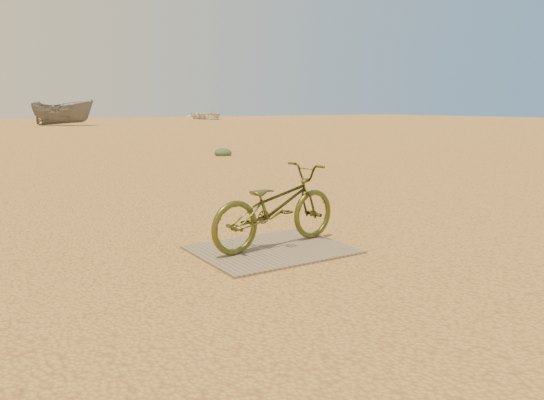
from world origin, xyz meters
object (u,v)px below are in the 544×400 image
boat_mid_right (63,113)px  boat_far_right (207,115)px  plywood_board (272,250)px  bicycle (275,206)px

boat_mid_right → boat_far_right: (16.35, 10.02, -0.43)m
plywood_board → boat_mid_right: (5.28, 36.83, 0.91)m
bicycle → boat_far_right: (21.54, 46.77, 0.06)m
plywood_board → bicycle: (0.09, 0.08, 0.42)m
bicycle → boat_mid_right: 37.12m
plywood_board → bicycle: 0.44m
plywood_board → bicycle: bicycle is taller
plywood_board → boat_far_right: bearing=65.2°
bicycle → boat_mid_right: (5.19, 36.75, 0.49)m
plywood_board → bicycle: bearing=40.5°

